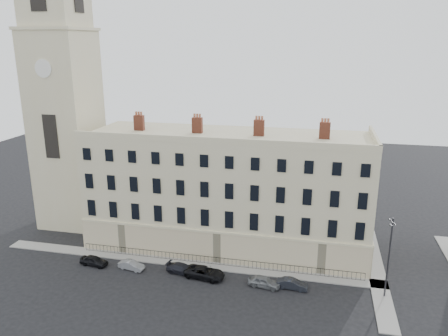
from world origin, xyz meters
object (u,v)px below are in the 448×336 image
Objects in this scene: car_c at (183,269)px; car_e at (264,282)px; streetlamp at (389,255)px; car_a at (94,261)px; car_f at (292,284)px; car_b at (131,265)px; car_d at (205,273)px.

car_e is (9.80, -0.82, 0.05)m from car_c.
streetlamp is at bearing -80.93° from car_c.
car_a is at bearing 97.92° from car_e.
streetlamp reaches higher than car_f.
car_f is at bearing -82.95° from car_a.
car_f is (12.86, -0.52, -0.01)m from car_c.
car_d reaches higher than car_b.
car_b is at bearing -82.12° from car_a.
car_c is 2.83m from car_d.
car_e is (20.98, -0.32, 0.02)m from car_a.
car_e reaches higher than car_b.
car_c is at bearing 89.76° from car_d.
car_f is at bearing -82.92° from car_c.
car_f is (19.16, -0.09, 0.04)m from car_b.
car_b is 0.35× the size of streetlamp.
car_b is at bearing 166.36° from streetlamp.
car_b is 0.88× the size of car_e.
car_e is at bearing -85.41° from car_c.
car_a is 11.20m from car_c.
car_d is at bearing 166.51° from streetlamp.
car_e is at bearing -81.95° from car_b.
car_d is at bearing 95.26° from car_e.
car_d is (2.80, -0.39, 0.08)m from car_c.
car_b is at bearing 103.36° from car_c.
car_e is 1.06× the size of car_f.
car_b is (4.89, 0.07, -0.07)m from car_a.
car_c is at bearing 165.42° from streetlamp.
streetlamp is at bearing -81.53° from car_d.
car_a reaches higher than car_b.
car_e is at bearing 168.85° from streetlamp.
car_d is (9.10, 0.04, 0.12)m from car_b.
car_f reaches higher than car_b.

